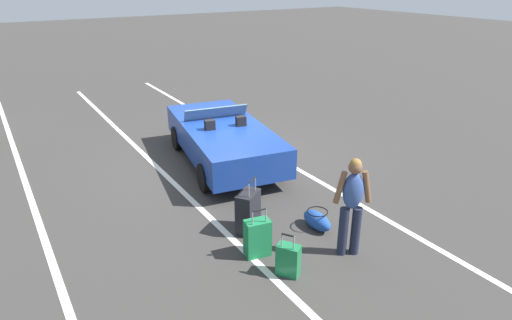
{
  "coord_description": "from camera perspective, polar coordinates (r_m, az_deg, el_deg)",
  "views": [
    {
      "loc": [
        -8.51,
        4.49,
        4.14
      ],
      "look_at": [
        -1.79,
        0.23,
        0.75
      ],
      "focal_mm": 30.65,
      "sensor_mm": 36.0,
      "label": 1
    }
  ],
  "objects": [
    {
      "name": "traveler_person",
      "position": [
        6.87,
        12.42,
        -5.38
      ],
      "size": [
        0.36,
        0.57,
        1.65
      ],
      "rotation": [
        0.0,
        0.0,
        -0.49
      ],
      "color": "#1E2338",
      "rests_on": "ground_plane"
    },
    {
      "name": "suitcase_medium_bright",
      "position": [
        7.0,
        0.19,
        -10.11
      ],
      "size": [
        0.32,
        0.44,
        0.86
      ],
      "rotation": [
        0.0,
        0.0,
        6.1
      ],
      "color": "#19723F",
      "rests_on": "ground_plane"
    },
    {
      "name": "convertible_car",
      "position": [
        10.45,
        -4.65,
        3.1
      ],
      "size": [
        4.38,
        2.46,
        1.24
      ],
      "rotation": [
        0.0,
        0.0,
        -0.18
      ],
      "color": "navy",
      "rests_on": "ground_plane"
    },
    {
      "name": "lot_line_near",
      "position": [
        11.07,
        1.44,
        1.08
      ],
      "size": [
        18.0,
        0.12,
        0.01
      ],
      "primitive_type": "cube",
      "color": "silver",
      "rests_on": "ground_plane"
    },
    {
      "name": "suitcase_large_black",
      "position": [
        7.58,
        -1.07,
        -6.77
      ],
      "size": [
        0.5,
        0.55,
        1.0
      ],
      "rotation": [
        0.0,
        0.0,
        0.59
      ],
      "color": "black",
      "rests_on": "ground_plane"
    },
    {
      "name": "lot_line_mid",
      "position": [
        9.94,
        -11.62,
        -2.06
      ],
      "size": [
        18.0,
        0.12,
        0.01
      ],
      "primitive_type": "cube",
      "color": "silver",
      "rests_on": "ground_plane"
    },
    {
      "name": "ground_plane",
      "position": [
        10.48,
        -4.2,
        -0.28
      ],
      "size": [
        80.0,
        80.0,
        0.0
      ],
      "primitive_type": "plane",
      "color": "#383533"
    },
    {
      "name": "duffel_bag",
      "position": [
        7.83,
        7.96,
        -7.77
      ],
      "size": [
        0.64,
        0.37,
        0.34
      ],
      "rotation": [
        0.0,
        0.0,
        3.15
      ],
      "color": "#1E479E",
      "rests_on": "ground_plane"
    },
    {
      "name": "lot_line_far",
      "position": [
        9.47,
        -27.01,
        -5.6
      ],
      "size": [
        18.0,
        0.12,
        0.01
      ],
      "primitive_type": "cube",
      "color": "silver",
      "rests_on": "ground_plane"
    },
    {
      "name": "suitcase_small_carryon",
      "position": [
        6.64,
        4.23,
        -12.87
      ],
      "size": [
        0.39,
        0.35,
        0.73
      ],
      "rotation": [
        0.0,
        0.0,
        5.29
      ],
      "color": "#19723F",
      "rests_on": "ground_plane"
    }
  ]
}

